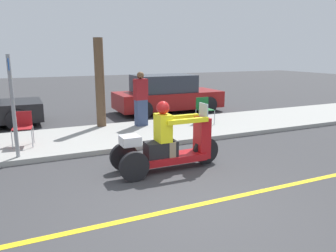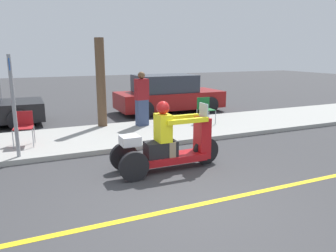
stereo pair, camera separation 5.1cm
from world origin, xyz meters
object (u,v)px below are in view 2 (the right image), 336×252
folding_chair_set_back (205,107)px  parked_car_lot_left (168,95)px  folding_chair_curbside (23,125)px  street_sign (13,102)px  motorcycle_trike (168,146)px  spectator_by_tree (142,100)px  tree_trunk (101,83)px

folding_chair_set_back → parked_car_lot_left: (0.02, 2.94, 0.08)m
folding_chair_curbside → street_sign: street_sign is taller
motorcycle_trike → folding_chair_curbside: motorcycle_trike is taller
folding_chair_set_back → parked_car_lot_left: size_ratio=0.19×
motorcycle_trike → folding_chair_curbside: size_ratio=2.81×
spectator_by_tree → parked_car_lot_left: size_ratio=0.39×
parked_car_lot_left → spectator_by_tree: bearing=-128.8°
parked_car_lot_left → folding_chair_set_back: bearing=-90.3°
folding_chair_set_back → tree_trunk: tree_trunk is taller
folding_chair_curbside → folding_chair_set_back: bearing=4.2°
parked_car_lot_left → street_sign: size_ratio=1.92×
spectator_by_tree → tree_trunk: 1.34m
motorcycle_trike → parked_car_lot_left: (2.73, 6.11, 0.19)m
folding_chair_curbside → street_sign: (-0.14, -0.99, 0.69)m
folding_chair_curbside → street_sign: 1.21m
motorcycle_trike → parked_car_lot_left: parked_car_lot_left is taller
spectator_by_tree → street_sign: bearing=-152.3°
motorcycle_trike → folding_chair_set_back: (2.71, 3.16, 0.12)m
folding_chair_set_back → street_sign: (-5.51, -1.38, 0.69)m
parked_car_lot_left → street_sign: 7.04m
folding_chair_set_back → parked_car_lot_left: bearing=89.7°
motorcycle_trike → street_sign: (-2.80, 1.78, 0.81)m
folding_chair_set_back → tree_trunk: 3.35m
motorcycle_trike → tree_trunk: tree_trunk is taller
folding_chair_curbside → street_sign: size_ratio=0.37×
folding_chair_curbside → folding_chair_set_back: size_ratio=1.00×
tree_trunk → parked_car_lot_left: bearing=33.0°
street_sign → parked_car_lot_left: bearing=38.0°
spectator_by_tree → folding_chair_set_back: bearing=-13.6°
motorcycle_trike → folding_chair_set_back: 4.17m
tree_trunk → motorcycle_trike: bearing=-84.2°
tree_trunk → street_sign: (-2.39, -2.29, -0.13)m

